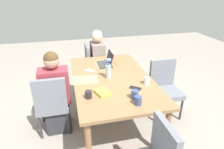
# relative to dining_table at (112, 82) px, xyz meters

# --- Properties ---
(ground_plane) EXTENTS (10.00, 10.00, 0.00)m
(ground_plane) POSITION_rel_dining_table_xyz_m (0.00, 0.00, -0.68)
(ground_plane) COLOR gray
(dining_table) EXTENTS (1.82, 1.09, 0.76)m
(dining_table) POSITION_rel_dining_table_xyz_m (0.00, 0.00, 0.00)
(dining_table) COLOR olive
(dining_table) RESTS_ON ground_plane
(chair_head_right_left_near) EXTENTS (0.44, 0.44, 0.90)m
(chair_head_right_left_near) POSITION_rel_dining_table_xyz_m (1.18, 0.09, -0.18)
(chair_head_right_left_near) COLOR slate
(chair_head_right_left_near) RESTS_ON ground_plane
(person_head_right_left_near) EXTENTS (0.40, 0.36, 1.19)m
(person_head_right_left_near) POSITION_rel_dining_table_xyz_m (1.12, 0.01, -0.15)
(person_head_right_left_near) COLOR #2D2D33
(person_head_right_left_near) RESTS_ON ground_plane
(chair_far_left_mid) EXTENTS (0.44, 0.44, 0.90)m
(chair_far_left_mid) POSITION_rel_dining_table_xyz_m (-0.03, 0.86, -0.18)
(chair_far_left_mid) COLOR slate
(chair_far_left_mid) RESTS_ON ground_plane
(person_far_left_mid) EXTENTS (0.36, 0.40, 1.19)m
(person_far_left_mid) POSITION_rel_dining_table_xyz_m (0.05, 0.80, -0.15)
(person_far_left_mid) COLOR #2D2D33
(person_far_left_mid) RESTS_ON ground_plane
(chair_near_right_near) EXTENTS (0.44, 0.44, 0.90)m
(chair_near_right_near) POSITION_rel_dining_table_xyz_m (0.04, -0.87, -0.18)
(chair_near_right_near) COLOR slate
(chair_near_right_near) RESTS_ON ground_plane
(flower_vase) EXTENTS (0.08, 0.08, 0.30)m
(flower_vase) POSITION_rel_dining_table_xyz_m (0.01, 0.05, 0.21)
(flower_vase) COLOR #8EA8B7
(flower_vase) RESTS_ON dining_table
(placemat_head_right_left_near) EXTENTS (0.36, 0.26, 0.00)m
(placemat_head_right_left_near) POSITION_rel_dining_table_xyz_m (0.53, 0.01, 0.08)
(placemat_head_right_left_near) COLOR #9EBC66
(placemat_head_right_left_near) RESTS_ON dining_table
(placemat_far_left_mid) EXTENTS (0.28, 0.38, 0.00)m
(placemat_far_left_mid) POSITION_rel_dining_table_xyz_m (0.02, 0.38, 0.08)
(placemat_far_left_mid) COLOR #9EBC66
(placemat_far_left_mid) RESTS_ON dining_table
(laptop_head_right_left_near) EXTENTS (0.32, 0.22, 0.21)m
(laptop_head_right_left_near) POSITION_rel_dining_table_xyz_m (0.50, -0.02, 0.12)
(laptop_head_right_left_near) COLOR #38383D
(laptop_head_right_left_near) RESTS_ON dining_table
(coffee_mug_near_left) EXTENTS (0.08, 0.08, 0.08)m
(coffee_mug_near_left) POSITION_rel_dining_table_xyz_m (0.74, -0.17, 0.12)
(coffee_mug_near_left) COLOR #AD3D38
(coffee_mug_near_left) RESTS_ON dining_table
(coffee_mug_near_right) EXTENTS (0.08, 0.08, 0.10)m
(coffee_mug_near_right) POSITION_rel_dining_table_xyz_m (-0.73, -0.12, 0.13)
(coffee_mug_near_right) COLOR #33477A
(coffee_mug_near_right) RESTS_ON dining_table
(coffee_mug_centre_left) EXTENTS (0.08, 0.08, 0.09)m
(coffee_mug_centre_left) POSITION_rel_dining_table_xyz_m (-0.46, 0.39, 0.12)
(coffee_mug_centre_left) COLOR #232328
(coffee_mug_centre_left) RESTS_ON dining_table
(coffee_mug_centre_right) EXTENTS (0.09, 0.09, 0.10)m
(coffee_mug_centre_right) POSITION_rel_dining_table_xyz_m (-0.60, -0.13, 0.13)
(coffee_mug_centre_right) COLOR #33477A
(coffee_mug_centre_right) RESTS_ON dining_table
(coffee_mug_far_left) EXTENTS (0.08, 0.08, 0.10)m
(coffee_mug_far_left) POSITION_rel_dining_table_xyz_m (-0.30, -0.40, 0.13)
(coffee_mug_far_left) COLOR white
(coffee_mug_far_left) RESTS_ON dining_table
(book_red_cover) EXTENTS (0.24, 0.20, 0.03)m
(book_red_cover) POSITION_rel_dining_table_xyz_m (-0.40, 0.22, 0.09)
(book_red_cover) COLOR gold
(book_red_cover) RESTS_ON dining_table
(phone_black) EXTENTS (0.15, 0.16, 0.01)m
(phone_black) POSITION_rel_dining_table_xyz_m (-0.37, -0.22, 0.08)
(phone_black) COLOR black
(phone_black) RESTS_ON dining_table
(phone_silver) EXTENTS (0.15, 0.16, 0.01)m
(phone_silver) POSITION_rel_dining_table_xyz_m (0.31, 0.27, 0.08)
(phone_silver) COLOR silver
(phone_silver) RESTS_ON dining_table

